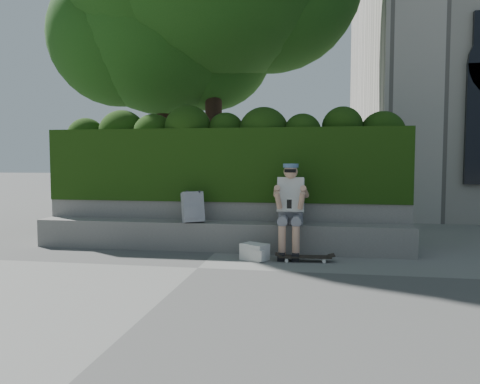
% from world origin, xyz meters
% --- Properties ---
extents(ground, '(80.00, 80.00, 0.00)m').
position_xyz_m(ground, '(0.00, 0.00, 0.00)').
color(ground, slate).
rests_on(ground, ground).
extents(bench_ledge, '(6.00, 0.45, 0.45)m').
position_xyz_m(bench_ledge, '(0.00, 1.25, 0.23)').
color(bench_ledge, gray).
rests_on(bench_ledge, ground).
extents(planter_wall, '(6.00, 0.50, 0.75)m').
position_xyz_m(planter_wall, '(0.00, 1.73, 0.38)').
color(planter_wall, gray).
rests_on(planter_wall, ground).
extents(hedge, '(6.00, 1.00, 1.20)m').
position_xyz_m(hedge, '(0.00, 1.95, 1.35)').
color(hedge, black).
rests_on(hedge, planter_wall).
extents(tree_right, '(4.32, 4.32, 6.84)m').
position_xyz_m(tree_right, '(-2.14, 4.93, 4.67)').
color(tree_right, black).
rests_on(tree_right, ground).
extents(person, '(0.40, 0.76, 1.38)m').
position_xyz_m(person, '(1.16, 1.07, 0.75)').
color(person, gray).
rests_on(person, ground).
extents(skateboard, '(0.76, 0.25, 0.08)m').
position_xyz_m(skateboard, '(1.39, 0.63, 0.06)').
color(skateboard, black).
rests_on(skateboard, ground).
extents(backpack_plaid, '(0.37, 0.32, 0.48)m').
position_xyz_m(backpack_plaid, '(-0.38, 1.15, 0.69)').
color(backpack_plaid, '#B3B2B8').
rests_on(backpack_plaid, bench_ledge).
extents(backpack_ground, '(0.44, 0.40, 0.23)m').
position_xyz_m(backpack_ground, '(0.68, 0.62, 0.12)').
color(backpack_ground, beige).
rests_on(backpack_ground, ground).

